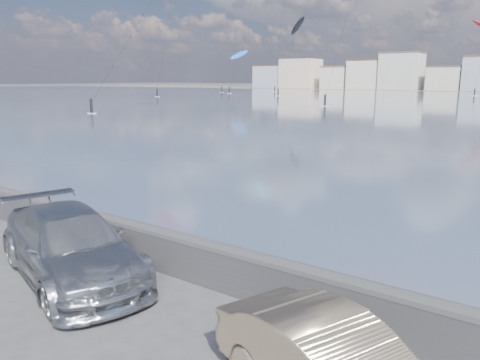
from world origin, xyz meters
name	(u,v)px	position (x,y,z in m)	size (l,w,h in m)	color
ground	(78,320)	(0.00, 0.00, 0.00)	(700.00, 700.00, 0.00)	#333335
seawall	(174,251)	(0.00, 2.70, 0.58)	(400.00, 0.36, 1.08)	#28282B
car_silver	(71,245)	(-1.80, 1.15, 0.79)	(2.23, 5.47, 1.59)	#A2A5A9
kitesurfer_2	(297,27)	(-59.32, 115.15, 18.54)	(7.53, 17.03, 21.59)	black
kitesurfer_8	(239,55)	(-86.02, 124.22, 11.98)	(4.72, 11.29, 14.47)	blue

